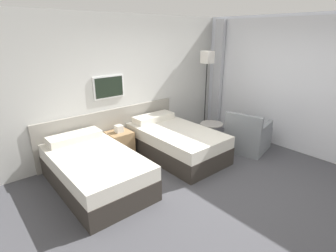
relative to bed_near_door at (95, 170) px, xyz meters
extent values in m
plane|color=#47474C|center=(1.51, -1.23, -0.29)|extent=(16.00, 16.00, 0.00)
cube|color=silver|center=(1.51, 1.03, 1.06)|extent=(10.00, 0.06, 2.70)
cube|color=gray|center=(0.87, 0.98, 0.17)|extent=(3.02, 0.04, 0.91)
cube|color=white|center=(0.87, 0.98, 1.07)|extent=(0.64, 0.03, 0.44)
cube|color=black|center=(0.87, 0.97, 1.07)|extent=(0.58, 0.01, 0.38)
cube|color=white|center=(3.85, -1.37, 1.06)|extent=(0.06, 4.73, 2.70)
cube|color=silver|center=(3.80, -1.37, 1.03)|extent=(0.03, 4.35, 2.64)
cube|color=#B7BAC1|center=(3.72, 0.65, 1.03)|extent=(0.10, 0.24, 2.64)
cube|color=#332D28|center=(0.00, -0.02, -0.12)|extent=(1.13, 1.95, 0.34)
cube|color=silver|center=(0.00, -0.02, 0.16)|extent=(1.12, 1.93, 0.22)
cube|color=silver|center=(0.00, 0.72, 0.33)|extent=(0.90, 0.34, 0.13)
cube|color=#332D28|center=(1.74, -0.02, -0.12)|extent=(1.13, 1.95, 0.34)
cube|color=silver|center=(1.74, -0.02, 0.16)|extent=(1.12, 1.93, 0.22)
cube|color=silver|center=(1.74, 0.72, 0.33)|extent=(0.90, 0.34, 0.13)
cube|color=#9E7A51|center=(0.87, 0.70, -0.03)|extent=(0.45, 0.43, 0.51)
cube|color=silver|center=(0.87, 0.70, 0.29)|extent=(0.14, 0.14, 0.14)
cylinder|color=black|center=(3.06, 0.45, -0.28)|extent=(0.24, 0.24, 0.02)
cylinder|color=black|center=(3.06, 0.45, 0.57)|extent=(0.02, 0.02, 1.68)
cube|color=silver|center=(3.06, 0.45, 1.54)|extent=(0.23, 0.23, 0.27)
cylinder|color=gray|center=(2.61, -0.16, -0.28)|extent=(0.31, 0.31, 0.01)
cylinder|color=gray|center=(2.61, -0.16, -0.03)|extent=(0.05, 0.05, 0.49)
cylinder|color=gray|center=(2.61, -0.16, 0.22)|extent=(0.48, 0.48, 0.02)
cube|color=gray|center=(3.10, -0.76, -0.07)|extent=(0.96, 0.90, 0.44)
cube|color=gray|center=(2.75, -0.84, 0.36)|extent=(0.26, 0.74, 0.41)
cube|color=gray|center=(3.17, -1.08, 0.24)|extent=(0.70, 0.24, 0.18)
cube|color=gray|center=(3.03, -0.45, 0.24)|extent=(0.70, 0.24, 0.18)
camera|label=1|loc=(-1.50, -3.56, 2.06)|focal=28.00mm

